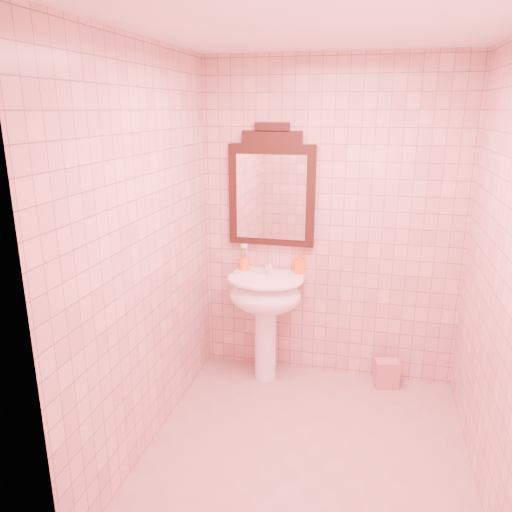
% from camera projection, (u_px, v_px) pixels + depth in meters
% --- Properties ---
extents(floor, '(2.20, 2.20, 0.00)m').
position_uv_depth(floor, '(306.00, 455.00, 3.16)').
color(floor, tan).
rests_on(floor, ground).
extents(back_wall, '(2.00, 0.02, 2.50)m').
position_uv_depth(back_wall, '(330.00, 225.00, 3.84)').
color(back_wall, beige).
rests_on(back_wall, floor).
extents(pedestal_sink, '(0.58, 0.58, 0.86)m').
position_uv_depth(pedestal_sink, '(265.00, 302.00, 3.89)').
color(pedestal_sink, white).
rests_on(pedestal_sink, floor).
extents(faucet, '(0.04, 0.16, 0.11)m').
position_uv_depth(faucet, '(269.00, 265.00, 3.94)').
color(faucet, white).
rests_on(faucet, pedestal_sink).
extents(mirror, '(0.67, 0.06, 0.94)m').
position_uv_depth(mirror, '(272.00, 190.00, 3.84)').
color(mirror, black).
rests_on(mirror, back_wall).
extents(toothbrush_cup, '(0.08, 0.08, 0.19)m').
position_uv_depth(toothbrush_cup, '(244.00, 264.00, 4.00)').
color(toothbrush_cup, orange).
rests_on(toothbrush_cup, pedestal_sink).
extents(soap_dispenser, '(0.10, 0.10, 0.17)m').
position_uv_depth(soap_dispenser, '(299.00, 263.00, 3.91)').
color(soap_dispenser, '#FC5F15').
rests_on(soap_dispenser, pedestal_sink).
extents(towel, '(0.20, 0.16, 0.22)m').
position_uv_depth(towel, '(387.00, 374.00, 3.92)').
color(towel, tan).
rests_on(towel, floor).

